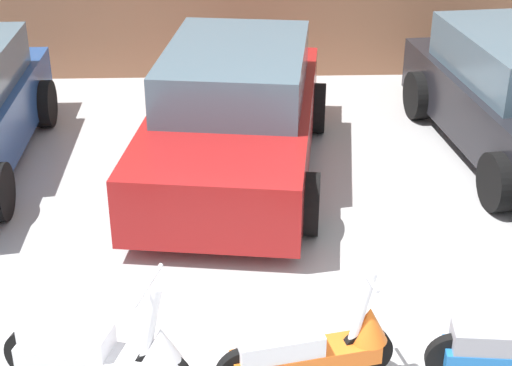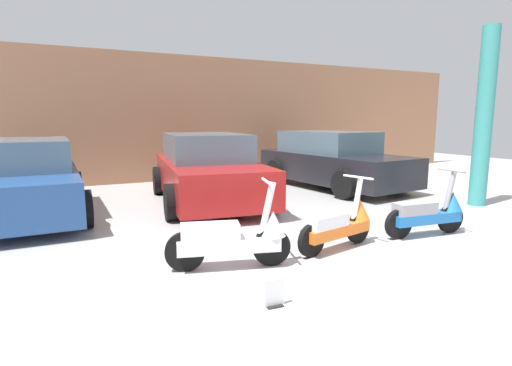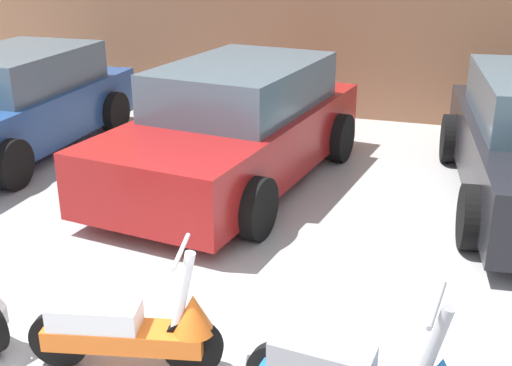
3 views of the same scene
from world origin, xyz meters
The scene contains 3 objects.
scooter_front_left centered at (-1.81, 0.73, 0.36)m, with size 1.42×0.67×1.01m.
scooter_front_right centered at (-0.29, 0.76, 0.34)m, with size 1.34×0.57×0.95m.
car_rear_center centered at (-0.83, 4.46, 0.68)m, with size 2.44×4.37×1.42m.
Camera 1 is at (-0.87, -3.78, 4.00)m, focal length 55.00 mm.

